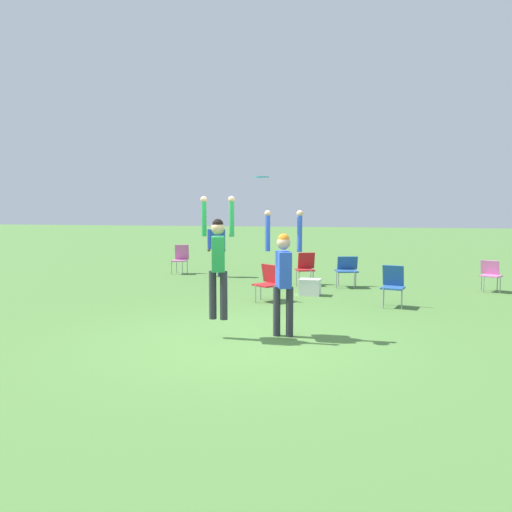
% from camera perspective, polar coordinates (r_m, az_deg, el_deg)
% --- Properties ---
extents(ground_plane, '(120.00, 120.00, 0.00)m').
position_cam_1_polar(ground_plane, '(8.04, -1.08, -9.58)').
color(ground_plane, '#4C7A38').
extents(person_jumping, '(0.57, 0.46, 1.97)m').
position_cam_1_polar(person_jumping, '(7.97, -4.37, 0.08)').
color(person_jumping, '#2D2D38').
rests_on(person_jumping, ground_plane).
extents(person_defending, '(0.63, 0.52, 2.06)m').
position_cam_1_polar(person_defending, '(8.10, 3.15, -1.64)').
color(person_defending, '#2D2D38').
rests_on(person_defending, ground_plane).
extents(frisbee, '(0.24, 0.24, 0.02)m').
position_cam_1_polar(frisbee, '(8.02, 0.64, 9.01)').
color(frisbee, '#2D9EDB').
extents(camping_chair_0, '(0.53, 0.57, 0.88)m').
position_cam_1_polar(camping_chair_0, '(11.11, 15.39, -2.95)').
color(camping_chair_0, gray).
rests_on(camping_chair_0, ground_plane).
extents(camping_chair_1, '(0.70, 0.74, 0.82)m').
position_cam_1_polar(camping_chair_1, '(13.75, 10.33, -1.40)').
color(camping_chair_1, gray).
rests_on(camping_chair_1, ground_plane).
extents(camping_chair_2, '(0.63, 0.68, 0.90)m').
position_cam_1_polar(camping_chair_2, '(13.97, 5.68, -1.15)').
color(camping_chair_2, gray).
rests_on(camping_chair_2, ground_plane).
extents(camping_chair_3, '(0.60, 0.65, 0.79)m').
position_cam_1_polar(camping_chair_3, '(14.10, 25.22, -1.75)').
color(camping_chair_3, gray).
rests_on(camping_chair_3, ground_plane).
extents(camping_chair_4, '(0.58, 0.64, 0.95)m').
position_cam_1_polar(camping_chair_4, '(16.64, -8.61, -0.09)').
color(camping_chair_4, gray).
rests_on(camping_chair_4, ground_plane).
extents(camping_chair_5, '(0.71, 0.79, 0.83)m').
position_cam_1_polar(camping_chair_5, '(11.40, 1.45, -2.80)').
color(camping_chair_5, gray).
rests_on(camping_chair_5, ground_plane).
extents(person_spectator_near, '(0.61, 0.37, 1.80)m').
position_cam_1_polar(person_spectator_near, '(15.67, -4.56, 1.63)').
color(person_spectator_near, navy).
rests_on(person_spectator_near, ground_plane).
extents(cooler_box, '(0.51, 0.39, 0.40)m').
position_cam_1_polar(cooler_box, '(12.29, 6.19, -3.54)').
color(cooler_box, white).
rests_on(cooler_box, ground_plane).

